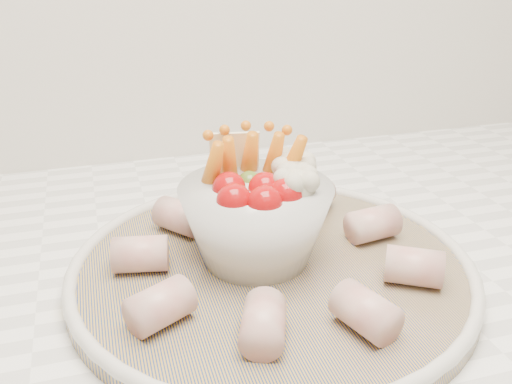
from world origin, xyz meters
name	(u,v)px	position (x,y,z in m)	size (l,w,h in m)	color
serving_platter	(272,267)	(-0.02, 1.41, 0.93)	(0.37, 0.37, 0.02)	navy
veggie_bowl	(258,214)	(-0.03, 1.43, 0.98)	(0.14, 0.14, 0.12)	silver
cured_meat_rolls	(272,248)	(-0.02, 1.41, 0.95)	(0.28, 0.29, 0.03)	#BD5C56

